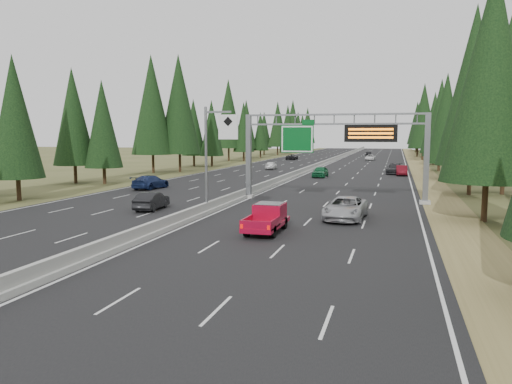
% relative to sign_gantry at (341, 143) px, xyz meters
% --- Properties ---
extents(road, '(32.00, 260.00, 0.08)m').
position_rel_sign_gantry_xyz_m(road, '(-8.92, 45.12, -5.23)').
color(road, black).
rests_on(road, ground).
extents(shoulder_right, '(3.60, 260.00, 0.06)m').
position_rel_sign_gantry_xyz_m(shoulder_right, '(8.88, 45.12, -5.24)').
color(shoulder_right, olive).
rests_on(shoulder_right, ground).
extents(shoulder_left, '(3.60, 260.00, 0.06)m').
position_rel_sign_gantry_xyz_m(shoulder_left, '(-26.72, 45.12, -5.24)').
color(shoulder_left, '#464D24').
rests_on(shoulder_left, ground).
extents(median_barrier, '(0.70, 260.00, 0.85)m').
position_rel_sign_gantry_xyz_m(median_barrier, '(-8.92, 45.12, -4.85)').
color(median_barrier, '#969791').
rests_on(median_barrier, road).
extents(sign_gantry, '(16.75, 0.98, 7.80)m').
position_rel_sign_gantry_xyz_m(sign_gantry, '(0.00, 0.00, 0.00)').
color(sign_gantry, slate).
rests_on(sign_gantry, road).
extents(hov_sign_pole, '(2.80, 0.50, 8.00)m').
position_rel_sign_gantry_xyz_m(hov_sign_pole, '(-8.33, -9.92, -0.54)').
color(hov_sign_pole, slate).
rests_on(hov_sign_pole, road).
extents(tree_row_right, '(10.98, 236.36, 18.91)m').
position_rel_sign_gantry_xyz_m(tree_row_right, '(12.76, 34.96, 3.88)').
color(tree_row_right, black).
rests_on(tree_row_right, ground).
extents(tree_row_left, '(12.38, 238.00, 18.73)m').
position_rel_sign_gantry_xyz_m(tree_row_left, '(-30.80, 34.37, 4.10)').
color(tree_row_left, black).
rests_on(tree_row_left, ground).
extents(silver_minivan, '(2.97, 5.84, 1.58)m').
position_rel_sign_gantry_xyz_m(silver_minivan, '(1.47, -9.64, -4.40)').
color(silver_minivan, '#A5A6AA').
rests_on(silver_minivan, road).
extents(red_pickup, '(1.85, 5.18, 1.69)m').
position_rel_sign_gantry_xyz_m(red_pickup, '(-2.73, -15.28, -4.25)').
color(red_pickup, black).
rests_on(red_pickup, road).
extents(car_ahead_green, '(1.95, 4.58, 1.54)m').
position_rel_sign_gantry_xyz_m(car_ahead_green, '(-5.43, 24.76, -4.42)').
color(car_ahead_green, '#155F34').
rests_on(car_ahead_green, road).
extents(car_ahead_dkred, '(1.64, 4.47, 1.46)m').
position_rel_sign_gantry_xyz_m(car_ahead_dkred, '(5.58, 31.07, -4.46)').
color(car_ahead_dkred, maroon).
rests_on(car_ahead_dkred, road).
extents(car_ahead_dkgrey, '(2.70, 5.60, 1.57)m').
position_rel_sign_gantry_xyz_m(car_ahead_dkgrey, '(4.57, 33.72, -4.40)').
color(car_ahead_dkgrey, black).
rests_on(car_ahead_dkgrey, road).
extents(car_ahead_white, '(2.22, 4.69, 1.29)m').
position_rel_sign_gantry_xyz_m(car_ahead_white, '(-1.14, 73.91, -4.54)').
color(car_ahead_white, white).
rests_on(car_ahead_white, road).
extents(car_ahead_far, '(1.89, 4.26, 1.42)m').
position_rel_sign_gantry_xyz_m(car_ahead_far, '(-2.69, 95.86, -4.48)').
color(car_ahead_far, black).
rests_on(car_ahead_far, road).
extents(car_onc_near, '(1.89, 4.41, 1.41)m').
position_rel_sign_gantry_xyz_m(car_onc_near, '(-13.86, -9.22, -4.48)').
color(car_onc_near, black).
rests_on(car_onc_near, road).
extents(car_onc_blue, '(2.59, 5.38, 1.51)m').
position_rel_sign_gantry_xyz_m(car_onc_blue, '(-21.22, 4.63, -4.43)').
color(car_onc_blue, navy).
rests_on(car_onc_blue, road).
extents(car_onc_white, '(1.83, 4.07, 1.36)m').
position_rel_sign_gantry_xyz_m(car_onc_white, '(-15.93, 38.36, -4.51)').
color(car_onc_white, silver).
rests_on(car_onc_white, road).
extents(car_onc_far, '(2.33, 4.78, 1.31)m').
position_rel_sign_gantry_xyz_m(car_onc_far, '(-19.21, 72.04, -4.53)').
color(car_onc_far, black).
rests_on(car_onc_far, road).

